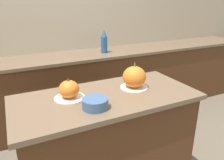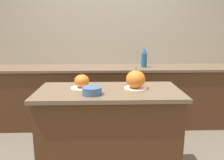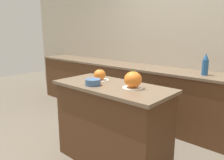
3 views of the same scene
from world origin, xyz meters
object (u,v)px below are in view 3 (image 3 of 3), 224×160
pumpkin_cake_left (100,75)px  pumpkin_cake_right (133,80)px  mixing_bowl (93,82)px  bottle_tall (205,65)px

pumpkin_cake_left → pumpkin_cake_right: bearing=-3.6°
pumpkin_cake_left → pumpkin_cake_right: 0.51m
pumpkin_cake_left → mixing_bowl: 0.24m
mixing_bowl → pumpkin_cake_right: bearing=24.4°
bottle_tall → mixing_bowl: size_ratio=1.75×
pumpkin_cake_right → bottle_tall: (0.29, 1.22, 0.05)m
pumpkin_cake_right → bottle_tall: bottle_tall is taller
pumpkin_cake_left → mixing_bowl: (0.11, -0.21, -0.03)m
pumpkin_cake_left → bottle_tall: 1.44m
mixing_bowl → bottle_tall: bearing=63.7°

